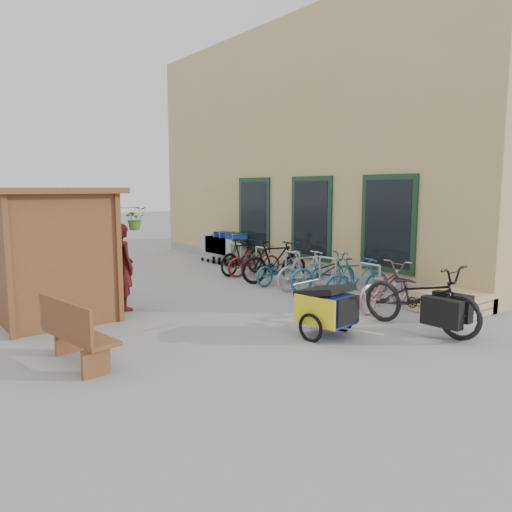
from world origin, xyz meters
TOP-DOWN VIEW (x-y plane):
  - ground at (0.00, 0.00)m, footprint 80.00×80.00m
  - building at (6.49, 4.50)m, footprint 6.07×13.00m
  - kiosk at (-3.28, 2.47)m, footprint 2.49×1.65m
  - bike_rack at (2.30, 2.40)m, footprint 0.05×5.35m
  - pallet_stack at (3.00, -1.40)m, footprint 1.00×1.20m
  - bench at (-3.67, 0.06)m, footprint 0.66×1.49m
  - shopping_carts at (3.00, 6.54)m, footprint 0.58×1.94m
  - child_trailer at (0.01, -1.04)m, footprint 0.94×1.52m
  - cargo_bike at (1.51, -1.77)m, footprint 0.86×2.23m
  - person_kiosk at (-1.90, 2.66)m, footprint 0.44×0.65m
  - bike_0 at (2.20, -0.46)m, footprint 1.85×0.86m
  - bike_1 at (2.39, 0.42)m, footprint 1.61×0.90m
  - bike_2 at (2.48, 1.53)m, footprint 1.83×0.97m
  - bike_3 at (2.25, 1.90)m, footprint 1.62×0.60m
  - bike_4 at (2.22, 2.77)m, footprint 1.57×0.61m
  - bike_5 at (2.28, 3.07)m, footprint 1.87×0.92m
  - bike_6 at (2.46, 4.17)m, footprint 1.67×0.80m
  - bike_7 at (2.33, 4.52)m, footprint 1.75×0.78m

SIDE VIEW (x-z plane):
  - ground at x=0.00m, z-range 0.00..0.00m
  - pallet_stack at x=3.00m, z-range 0.01..0.41m
  - bike_4 at x=2.22m, z-range 0.00..0.81m
  - bike_6 at x=2.46m, z-range 0.00..0.84m
  - bike_2 at x=2.48m, z-range 0.00..0.91m
  - bench at x=-3.67m, z-range 0.01..0.92m
  - bike_1 at x=2.39m, z-range 0.00..0.93m
  - bike_0 at x=2.20m, z-range 0.00..0.93m
  - bike_3 at x=2.25m, z-range 0.00..0.95m
  - child_trailer at x=0.01m, z-range 0.05..0.93m
  - bike_7 at x=2.33m, z-range 0.00..1.02m
  - bike_rack at x=2.30m, z-range 0.08..0.95m
  - bike_5 at x=2.28m, z-range 0.00..1.09m
  - cargo_bike at x=1.51m, z-range -0.01..1.15m
  - shopping_carts at x=3.00m, z-range 0.09..1.12m
  - person_kiosk at x=-1.90m, z-range 0.00..1.71m
  - kiosk at x=-3.28m, z-range 0.35..2.75m
  - building at x=6.49m, z-range -0.01..6.99m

